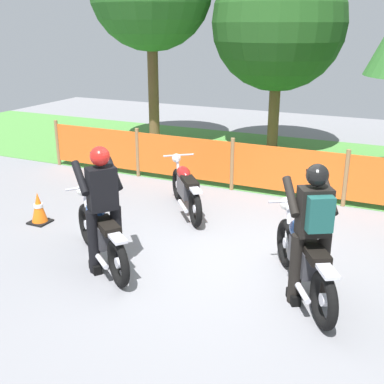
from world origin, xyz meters
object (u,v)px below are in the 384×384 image
(motorcycle_lead, at_px, (303,256))
(motorcycle_third, at_px, (100,232))
(motorcycle_trailing, at_px, (186,188))
(rider_third, at_px, (103,205))
(rider_lead, at_px, (313,227))
(traffic_cone, at_px, (39,208))

(motorcycle_lead, distance_m, motorcycle_third, 2.69)
(motorcycle_trailing, height_order, rider_third, rider_third)
(rider_lead, bearing_deg, rider_third, 66.58)
(motorcycle_lead, bearing_deg, traffic_cone, 55.36)
(traffic_cone, bearing_deg, motorcycle_third, -22.62)
(rider_third, xyz_separation_m, traffic_cone, (-1.90, 0.84, -0.66))
(motorcycle_lead, xyz_separation_m, rider_lead, (0.12, -0.19, 0.48))
(motorcycle_lead, bearing_deg, motorcycle_trailing, 23.07)
(rider_lead, bearing_deg, motorcycle_lead, 0.51)
(rider_lead, distance_m, rider_third, 2.64)
(rider_lead, xyz_separation_m, traffic_cone, (-4.53, 0.52, -0.69))
(motorcycle_trailing, bearing_deg, rider_third, 139.15)
(motorcycle_third, bearing_deg, traffic_cone, 14.55)
(motorcycle_lead, distance_m, rider_lead, 0.53)
(motorcycle_third, height_order, rider_lead, rider_lead)
(motorcycle_trailing, bearing_deg, traffic_cone, 87.75)
(motorcycle_lead, bearing_deg, rider_third, 71.18)
(motorcycle_third, bearing_deg, rider_lead, -138.60)
(motorcycle_trailing, relative_size, traffic_cone, 2.89)
(motorcycle_lead, relative_size, motorcycle_third, 1.12)
(motorcycle_lead, bearing_deg, rider_lead, -179.49)
(motorcycle_lead, distance_m, traffic_cone, 4.43)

